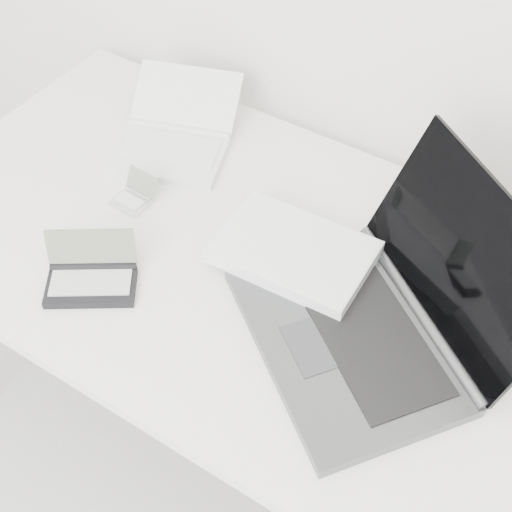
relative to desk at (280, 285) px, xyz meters
The scene contains 5 objects.
desk is the anchor object (origin of this frame).
laptop_large 0.19m from the desk, ahead, with size 0.65×0.58×0.27m.
netbook_open_white 0.44m from the desk, 154.56° to the left, with size 0.33×0.36×0.10m.
pda_silver 0.36m from the desk, behind, with size 0.08×0.09×0.06m.
palmtop_charcoal 0.36m from the desk, 142.19° to the right, with size 0.20×0.19×0.09m.
Camera 1 is at (0.44, 0.78, 1.77)m, focal length 50.00 mm.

